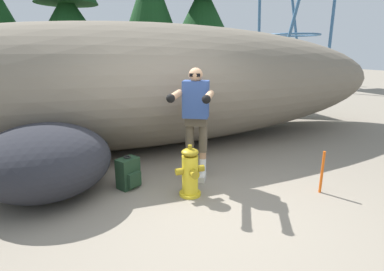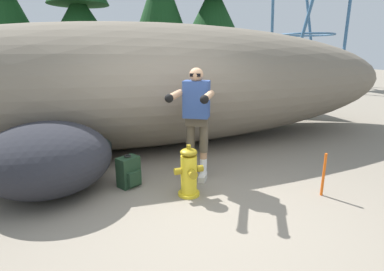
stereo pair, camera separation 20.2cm
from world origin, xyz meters
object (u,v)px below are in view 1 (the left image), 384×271
boulder_large (45,161)px  fire_hydrant (190,173)px  spare_backpack (128,173)px  boulder_mid (12,151)px  utility_worker (196,111)px  survey_stake (322,172)px  boulder_small (82,150)px

boulder_large → fire_hydrant: bearing=-22.9°
fire_hydrant → spare_backpack: 0.92m
boulder_large → boulder_mid: size_ratio=1.31×
utility_worker → survey_stake: bearing=84.8°
boulder_large → spare_backpack: bearing=-10.2°
fire_hydrant → boulder_small: size_ratio=0.85×
survey_stake → utility_worker: bearing=143.5°
boulder_large → survey_stake: boulder_large is taller
boulder_large → survey_stake: 3.74m
utility_worker → boulder_small: (-1.56, 1.05, -0.72)m
fire_hydrant → boulder_small: bearing=130.6°
utility_worker → boulder_small: utility_worker is taller
spare_backpack → boulder_large: size_ratio=0.27×
utility_worker → boulder_large: bearing=-67.1°
fire_hydrant → survey_stake: fire_hydrant is taller
spare_backpack → survey_stake: 2.69m
utility_worker → boulder_mid: (-2.60, 1.38, -0.71)m
fire_hydrant → survey_stake: bearing=-19.5°
fire_hydrant → boulder_large: size_ratio=0.42×
fire_hydrant → spare_backpack: size_ratio=1.52×
utility_worker → spare_backpack: (-1.00, 0.11, -0.85)m
boulder_mid → fire_hydrant: bearing=-38.2°
boulder_large → boulder_small: boulder_large is taller
boulder_mid → utility_worker: bearing=-28.0°
boulder_large → survey_stake: (3.48, -1.36, -0.19)m
survey_stake → boulder_large: bearing=158.7°
fire_hydrant → boulder_mid: (-2.33, 1.83, 0.03)m
spare_backpack → boulder_small: 1.10m
boulder_large → boulder_mid: (-0.55, 1.08, -0.13)m
boulder_mid → boulder_small: 1.09m
boulder_mid → boulder_small: bearing=-17.8°
spare_backpack → boulder_mid: (-1.60, 1.27, 0.14)m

